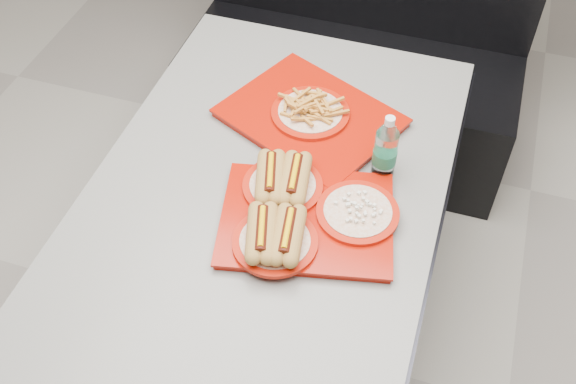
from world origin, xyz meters
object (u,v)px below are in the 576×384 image
(tray_near, at_px, (300,213))
(water_bottle, at_px, (385,151))
(booth_bench, at_px, (355,54))
(diner_table, at_px, (265,232))
(tray_far, at_px, (310,114))

(tray_near, xyz_separation_m, water_bottle, (0.16, 0.22, 0.05))
(booth_bench, relative_size, tray_near, 2.80)
(diner_table, xyz_separation_m, booth_bench, (0.00, 1.09, -0.18))
(tray_near, bearing_deg, water_bottle, 54.20)
(booth_bench, relative_size, water_bottle, 6.81)
(booth_bench, bearing_deg, water_bottle, -73.50)
(tray_near, distance_m, water_bottle, 0.28)
(diner_table, distance_m, booth_bench, 1.11)
(tray_near, xyz_separation_m, tray_far, (-0.08, 0.36, -0.01))
(booth_bench, relative_size, tray_far, 2.41)
(booth_bench, height_order, tray_far, booth_bench)
(diner_table, relative_size, water_bottle, 7.16)
(tray_near, distance_m, tray_far, 0.37)
(diner_table, height_order, booth_bench, booth_bench)
(diner_table, xyz_separation_m, tray_far, (0.04, 0.30, 0.19))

